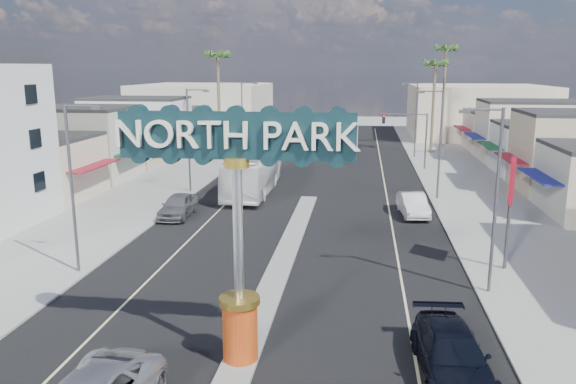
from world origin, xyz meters
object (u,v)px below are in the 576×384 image
(palm_right_mid, at_px, (435,69))
(traffic_signal_right, at_px, (409,130))
(streetlight_r_far, at_px, (415,116))
(suv_right, at_px, (452,355))
(palm_left_far, at_px, (218,61))
(bank_pylon_sign, at_px, (511,186))
(car_parked_left, at_px, (178,206))
(car_parked_right, at_px, (413,204))
(palm_right_far, at_px, (446,55))
(city_bus, at_px, (254,171))
(streetlight_l_near, at_px, (74,180))
(streetlight_r_mid, at_px, (438,139))
(gateway_sign, at_px, (238,209))
(streetlight_r_near, at_px, (493,192))
(streetlight_l_mid, at_px, (190,135))
(streetlight_l_far, at_px, (243,114))
(traffic_signal_left, at_px, (239,127))

(palm_right_mid, bearing_deg, traffic_signal_right, -107.63)
(streetlight_r_far, relative_size, suv_right, 1.56)
(palm_left_far, xyz_separation_m, bank_pylon_sign, (25.13, -36.59, -6.83))
(suv_right, xyz_separation_m, car_parked_left, (-16.65, 19.83, 0.01))
(car_parked_right, bearing_deg, traffic_signal_right, 80.89)
(palm_right_far, relative_size, city_bus, 1.06)
(streetlight_l_near, relative_size, streetlight_r_mid, 1.00)
(streetlight_r_far, height_order, car_parked_left, streetlight_r_far)
(streetlight_l_near, relative_size, palm_right_mid, 0.74)
(gateway_sign, bearing_deg, suv_right, 0.30)
(streetlight_l_near, height_order, car_parked_left, streetlight_l_near)
(streetlight_r_near, relative_size, streetlight_r_mid, 1.00)
(streetlight_l_mid, height_order, palm_right_mid, palm_right_mid)
(traffic_signal_right, bearing_deg, streetlight_l_mid, -144.50)
(streetlight_r_mid, bearing_deg, streetlight_r_near, -90.00)
(car_parked_right, bearing_deg, streetlight_l_near, -147.98)
(traffic_signal_right, distance_m, streetlight_l_near, 39.26)
(streetlight_l_far, height_order, car_parked_left, streetlight_l_far)
(streetlight_l_far, height_order, palm_left_far, palm_left_far)
(traffic_signal_left, distance_m, palm_right_far, 31.22)
(streetlight_r_near, xyz_separation_m, palm_right_mid, (2.57, 46.00, 5.54))
(streetlight_l_mid, relative_size, bank_pylon_sign, 1.50)
(traffic_signal_left, height_order, streetlight_l_far, streetlight_l_far)
(streetlight_l_mid, distance_m, palm_right_mid, 35.44)
(traffic_signal_right, height_order, streetlight_l_mid, streetlight_l_mid)
(traffic_signal_left, height_order, palm_right_mid, palm_right_mid)
(streetlight_r_far, relative_size, bank_pylon_sign, 1.50)
(streetlight_l_far, height_order, suv_right, streetlight_l_far)
(streetlight_l_near, xyz_separation_m, suv_right, (18.08, -7.98, -4.23))
(traffic_signal_left, bearing_deg, streetlight_r_mid, -35.50)
(streetlight_r_near, xyz_separation_m, streetlight_r_far, (0.00, 42.00, 0.00))
(streetlight_r_mid, bearing_deg, car_parked_right, -112.77)
(palm_left_far, height_order, suv_right, palm_left_far)
(streetlight_l_far, xyz_separation_m, streetlight_r_far, (20.87, 0.00, 0.00))
(streetlight_r_near, distance_m, city_bus, 26.20)
(streetlight_r_far, distance_m, car_parked_right, 27.85)
(streetlight_l_near, xyz_separation_m, city_bus, (5.37, 20.88, -3.21))
(traffic_signal_right, xyz_separation_m, car_parked_right, (-1.03, -19.42, -3.45))
(streetlight_l_mid, bearing_deg, car_parked_left, -80.03)
(streetlight_l_near, distance_m, palm_left_far, 40.59)
(bank_pylon_sign, bearing_deg, streetlight_r_far, 108.14)
(traffic_signal_left, relative_size, streetlight_l_far, 0.67)
(traffic_signal_left, height_order, streetlight_r_mid, streetlight_r_mid)
(streetlight_l_mid, bearing_deg, streetlight_r_mid, 0.00)
(streetlight_r_mid, relative_size, car_parked_right, 1.81)
(traffic_signal_left, xyz_separation_m, streetlight_l_near, (-1.25, -33.99, 0.79))
(streetlight_l_mid, distance_m, streetlight_r_far, 30.32)
(streetlight_l_mid, xyz_separation_m, streetlight_r_far, (20.87, 22.00, 0.00))
(suv_right, bearing_deg, streetlight_l_far, 106.02)
(streetlight_r_far, height_order, suv_right, streetlight_r_far)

